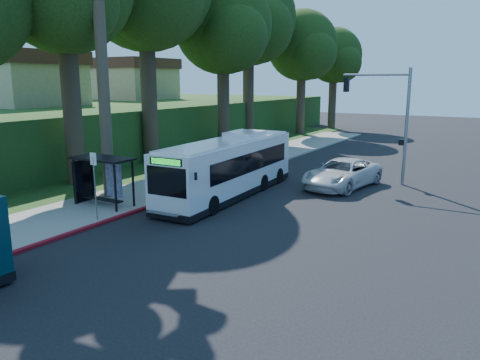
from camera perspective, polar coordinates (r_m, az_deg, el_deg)
The scene contains 14 objects.
ground at distance 22.69m, azimuth 1.89°, elevation -3.99°, with size 140.00×140.00×0.00m, color black.
sidewalk at distance 26.82m, azimuth -11.93°, elevation -1.59°, with size 4.50×70.00×0.12m, color gray.
red_curb at distance 22.50m, azimuth -14.44°, elevation -4.35°, with size 0.25×30.00×0.13m, color maroon.
grass_verge at distance 34.22m, azimuth -13.38°, elevation 1.23°, with size 8.00×70.00×0.06m, color #234719.
bus_shelter at distance 24.45m, azimuth -16.53°, elevation 1.03°, with size 3.20×1.51×2.55m.
stop_sign_pole at distance 21.64m, azimuth -17.33°, elevation 0.34°, with size 0.35×0.06×3.17m.
traffic_signal_pole at distance 29.96m, azimuth 17.82°, elevation 7.96°, with size 4.10×0.30×7.00m.
hillside_backdrop at distance 50.36m, azimuth -16.57°, elevation 7.22°, with size 24.00×60.00×8.80m.
tree_2 at distance 41.83m, azimuth -2.00°, elevation 17.84°, with size 8.82×8.40×15.12m.
tree_3 at distance 49.83m, azimuth 1.17°, elevation 18.66°, with size 10.08×9.60×17.28m.
tree_4 at distance 55.70m, azimuth 7.67°, elevation 15.54°, with size 8.40×8.00×14.14m.
tree_5 at distance 62.76m, azimuth 11.45°, elevation 14.32°, with size 7.35×7.00×12.86m.
white_bus at distance 25.69m, azimuth -1.23°, elevation 1.71°, with size 2.95×11.49×3.40m.
pickup at distance 28.49m, azimuth 12.35°, elevation 0.79°, with size 2.78×6.02×1.67m, color silver.
Camera 1 is at (10.42, -19.15, 6.29)m, focal length 35.00 mm.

